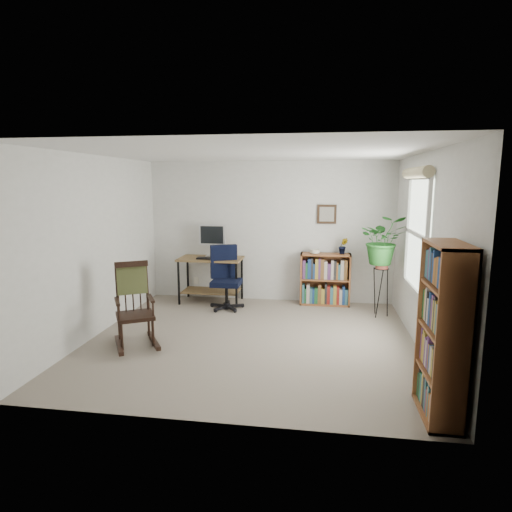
% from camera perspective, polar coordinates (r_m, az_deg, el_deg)
% --- Properties ---
extents(floor, '(4.20, 4.00, 0.00)m').
position_cam_1_polar(floor, '(5.73, -0.60, -11.08)').
color(floor, gray).
rests_on(floor, ground).
extents(ceiling, '(4.20, 4.00, 0.00)m').
position_cam_1_polar(ceiling, '(5.37, -0.65, 13.61)').
color(ceiling, silver).
rests_on(ceiling, ground).
extents(wall_back, '(4.20, 0.00, 2.40)m').
position_cam_1_polar(wall_back, '(7.39, 1.85, 3.22)').
color(wall_back, silver).
rests_on(wall_back, ground).
extents(wall_front, '(4.20, 0.00, 2.40)m').
position_cam_1_polar(wall_front, '(3.50, -5.86, -4.14)').
color(wall_front, silver).
rests_on(wall_front, ground).
extents(wall_left, '(0.00, 4.00, 2.40)m').
position_cam_1_polar(wall_left, '(6.11, -20.45, 1.25)').
color(wall_left, silver).
rests_on(wall_left, ground).
extents(wall_right, '(0.00, 4.00, 2.40)m').
position_cam_1_polar(wall_right, '(5.50, 21.53, 0.30)').
color(wall_right, silver).
rests_on(wall_right, ground).
extents(window, '(0.12, 1.20, 1.50)m').
position_cam_1_polar(window, '(5.75, 20.61, 2.76)').
color(window, silver).
rests_on(window, wall_right).
extents(desk, '(1.07, 0.59, 0.77)m').
position_cam_1_polar(desk, '(7.41, -6.02, -3.19)').
color(desk, brown).
rests_on(desk, floor).
extents(monitor, '(0.46, 0.16, 0.56)m').
position_cam_1_polar(monitor, '(7.43, -5.84, 2.07)').
color(monitor, silver).
rests_on(monitor, desk).
extents(keyboard, '(0.40, 0.15, 0.02)m').
position_cam_1_polar(keyboard, '(7.22, -6.31, -0.30)').
color(keyboard, black).
rests_on(keyboard, desk).
extents(office_chair, '(0.75, 0.75, 1.05)m').
position_cam_1_polar(office_chair, '(6.94, -3.97, -2.88)').
color(office_chair, black).
rests_on(office_chair, floor).
extents(rocking_chair, '(0.95, 1.08, 1.08)m').
position_cam_1_polar(rocking_chair, '(5.57, -15.88, -6.25)').
color(rocking_chair, black).
rests_on(rocking_chair, floor).
extents(low_bookshelf, '(0.83, 0.28, 0.87)m').
position_cam_1_polar(low_bookshelf, '(7.29, 9.20, -3.08)').
color(low_bookshelf, '#945630').
rests_on(low_bookshelf, floor).
extents(tall_bookshelf, '(0.29, 0.68, 1.55)m').
position_cam_1_polar(tall_bookshelf, '(4.05, 23.64, -9.27)').
color(tall_bookshelf, '#945630').
rests_on(tall_bookshelf, floor).
extents(plant_stand, '(0.30, 0.30, 0.88)m').
position_cam_1_polar(plant_stand, '(6.85, 16.28, -4.16)').
color(plant_stand, black).
rests_on(plant_stand, floor).
extents(spider_plant, '(1.69, 1.88, 1.47)m').
position_cam_1_polar(spider_plant, '(6.68, 16.73, 5.09)').
color(spider_plant, '#226222').
rests_on(spider_plant, plant_stand).
extents(potted_plant_small, '(0.13, 0.24, 0.11)m').
position_cam_1_polar(potted_plant_small, '(7.21, 11.52, 0.69)').
color(potted_plant_small, '#226222').
rests_on(potted_plant_small, low_bookshelf).
extents(framed_picture, '(0.32, 0.04, 0.32)m').
position_cam_1_polar(framed_picture, '(7.28, 9.42, 5.52)').
color(framed_picture, black).
rests_on(framed_picture, wall_back).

